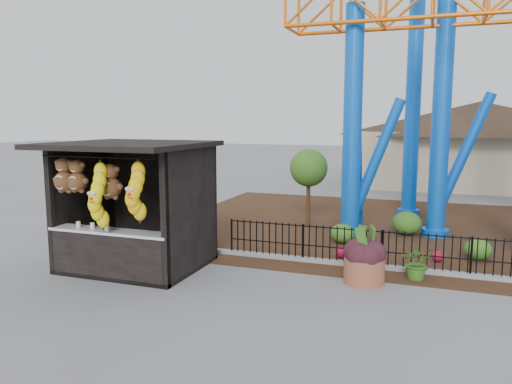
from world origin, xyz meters
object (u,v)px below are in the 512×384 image
(prize_booth, at_px, (128,208))
(potted_plant, at_px, (418,262))
(terracotta_planter, at_px, (364,270))
(roller_coaster, at_px, (484,28))

(prize_booth, xyz_separation_m, potted_plant, (6.66, 1.60, -1.13))
(prize_booth, relative_size, potted_plant, 4.27)
(prize_booth, relative_size, terracotta_planter, 3.83)
(prize_booth, xyz_separation_m, terracotta_planter, (5.53, 0.95, -1.25))
(roller_coaster, bearing_deg, terracotta_planter, -112.13)
(roller_coaster, relative_size, potted_plant, 13.43)
(roller_coaster, relative_size, terracotta_planter, 12.04)
(prize_booth, height_order, roller_coaster, roller_coaster)
(roller_coaster, distance_m, potted_plant, 8.46)
(terracotta_planter, distance_m, potted_plant, 1.30)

